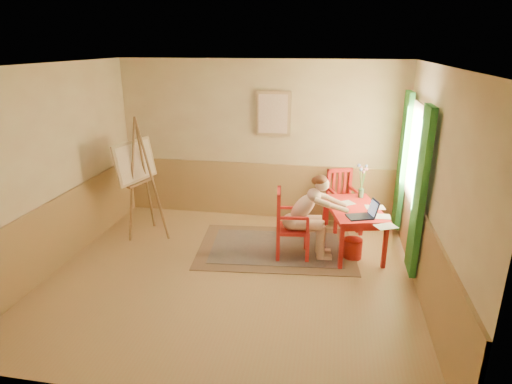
% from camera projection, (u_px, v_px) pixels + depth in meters
% --- Properties ---
extents(room, '(5.04, 4.54, 2.84)m').
position_uv_depth(room, '(229.00, 179.00, 5.49)').
color(room, tan).
rests_on(room, ground).
extents(wainscot, '(5.00, 4.50, 1.00)m').
position_uv_depth(wainscot, '(243.00, 220.00, 6.53)').
color(wainscot, '#A98350').
rests_on(wainscot, room).
extents(window, '(0.12, 2.01, 2.20)m').
position_uv_depth(window, '(412.00, 169.00, 6.13)').
color(window, white).
rests_on(window, room).
extents(wall_portrait, '(0.60, 0.05, 0.76)m').
position_uv_depth(wall_portrait, '(273.00, 114.00, 7.33)').
color(wall_portrait, tan).
rests_on(wall_portrait, room).
extents(rug, '(2.55, 1.83, 0.02)m').
position_uv_depth(rug, '(276.00, 248.00, 6.73)').
color(rug, '#8C7251').
rests_on(rug, room).
extents(table, '(0.98, 1.34, 0.72)m').
position_uv_depth(table, '(354.00, 213.00, 6.45)').
color(table, red).
rests_on(table, room).
extents(chair_left, '(0.53, 0.51, 1.04)m').
position_uv_depth(chair_left, '(289.00, 224.00, 6.34)').
color(chair_left, red).
rests_on(chair_left, room).
extents(chair_back, '(0.59, 0.60, 1.02)m').
position_uv_depth(chair_back, '(342.00, 200.00, 7.34)').
color(chair_back, red).
rests_on(chair_back, room).
extents(figure, '(0.97, 0.46, 1.28)m').
position_uv_depth(figure, '(309.00, 213.00, 6.24)').
color(figure, beige).
rests_on(figure, room).
extents(laptop, '(0.47, 0.37, 0.25)m').
position_uv_depth(laptop, '(364.00, 214.00, 6.04)').
color(laptop, '#1E2338').
rests_on(laptop, table).
extents(papers, '(0.87, 1.11, 0.00)m').
position_uv_depth(papers, '(371.00, 213.00, 6.20)').
color(papers, white).
rests_on(papers, table).
extents(vase, '(0.18, 0.27, 0.54)m').
position_uv_depth(vase, '(362.00, 182.00, 6.77)').
color(vase, '#3F724C').
rests_on(vase, table).
extents(wastebasket, '(0.34, 0.34, 0.30)m').
position_uv_depth(wastebasket, '(353.00, 248.00, 6.40)').
color(wastebasket, red).
rests_on(wastebasket, room).
extents(easel, '(0.75, 0.88, 1.98)m').
position_uv_depth(easel, '(137.00, 166.00, 6.89)').
color(easel, brown).
rests_on(easel, room).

